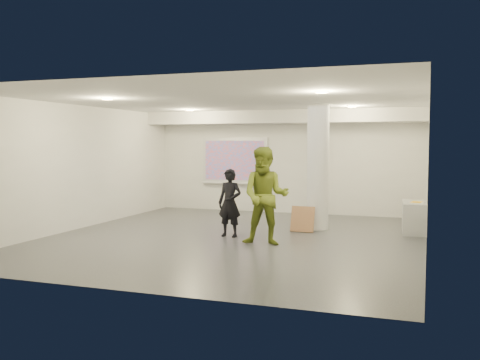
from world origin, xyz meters
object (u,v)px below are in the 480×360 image
at_px(projection_screen, 235,161).
at_px(credenza, 414,217).
at_px(woman, 230,203).
at_px(man, 266,196).
at_px(column, 318,167).

height_order(projection_screen, credenza, projection_screen).
bearing_deg(woman, man, -25.81).
relative_size(column, man, 1.49).
height_order(projection_screen, woman, projection_screen).
xyz_separation_m(column, man, (-0.61, -2.36, -0.50)).
bearing_deg(woman, credenza, 33.56).
relative_size(projection_screen, man, 1.05).
height_order(credenza, woman, woman).
height_order(column, projection_screen, column).
xyz_separation_m(column, projection_screen, (-3.10, 2.65, 0.03)).
distance_m(projection_screen, woman, 4.66).
height_order(column, credenza, column).
relative_size(woman, man, 0.75).
height_order(column, man, column).
distance_m(column, woman, 2.47).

